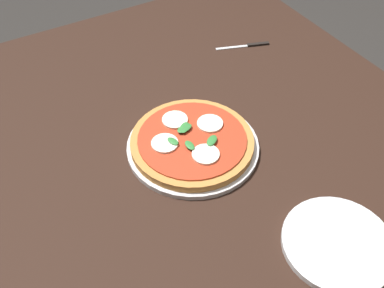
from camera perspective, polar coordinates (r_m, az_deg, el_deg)
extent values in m
cube|color=black|center=(1.08, 2.12, -0.40)|extent=(1.33, 1.12, 0.04)
cube|color=black|center=(1.90, 4.95, 7.95)|extent=(0.07, 0.07, 0.71)
cylinder|color=silver|center=(1.05, 0.00, -0.15)|extent=(0.30, 0.30, 0.01)
cylinder|color=#C6843F|center=(1.04, -0.05, 0.32)|extent=(0.28, 0.28, 0.02)
cylinder|color=#B7381E|center=(1.03, -0.05, 0.75)|extent=(0.25, 0.25, 0.00)
cylinder|color=white|center=(0.99, 1.73, -1.29)|extent=(0.06, 0.06, 0.00)
cylinder|color=white|center=(1.06, 2.27, 2.59)|extent=(0.06, 0.06, 0.00)
cylinder|color=white|center=(1.07, -2.15, 3.05)|extent=(0.06, 0.06, 0.00)
cylinder|color=white|center=(1.01, -3.43, 0.09)|extent=(0.06, 0.06, 0.00)
ellipsoid|color=#337F38|center=(1.01, 2.50, 0.46)|extent=(0.04, 0.04, 0.00)
ellipsoid|color=#337F38|center=(1.01, -2.40, 0.36)|extent=(0.03, 0.02, 0.00)
ellipsoid|color=#337F38|center=(1.00, -0.29, -0.14)|extent=(0.03, 0.02, 0.00)
ellipsoid|color=#337F38|center=(1.04, -0.95, 2.00)|extent=(0.03, 0.04, 0.00)
ellipsoid|color=#337F38|center=(1.04, -0.93, 2.09)|extent=(0.04, 0.04, 0.00)
cylinder|color=white|center=(0.93, 17.78, -11.78)|extent=(0.21, 0.21, 0.01)
cube|color=black|center=(1.39, 8.27, 12.26)|extent=(0.03, 0.07, 0.01)
cube|color=silver|center=(1.37, 4.99, 11.94)|extent=(0.04, 0.09, 0.00)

